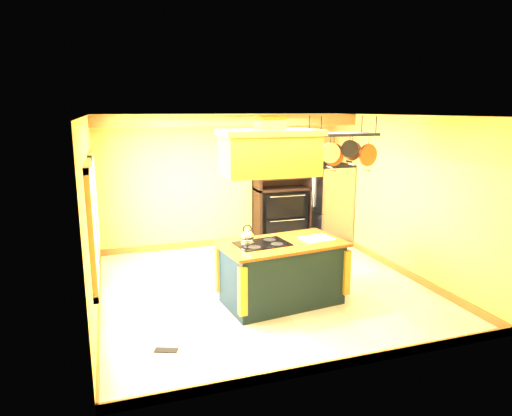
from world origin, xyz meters
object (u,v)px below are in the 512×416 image
range_hood (270,151)px  pot_rack (343,143)px  hutch (281,205)px  refrigerator (329,206)px  kitchen_island (282,272)px

range_hood → pot_rack: same height
range_hood → hutch: 3.50m
refrigerator → hutch: size_ratio=0.80×
range_hood → refrigerator: 3.68m
kitchen_island → range_hood: 1.78m
range_hood → kitchen_island: bearing=0.2°
range_hood → pot_rack: (1.11, 0.00, 0.08)m
range_hood → refrigerator: (2.25, 2.54, -1.43)m
range_hood → pot_rack: bearing=0.0°
kitchen_island → range_hood: range_hood is taller
kitchen_island → refrigerator: 3.28m
hutch → range_hood: bearing=-114.5°
kitchen_island → refrigerator: (2.05, 2.54, 0.33)m
kitchen_island → pot_rack: size_ratio=1.80×
kitchen_island → hutch: 3.15m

